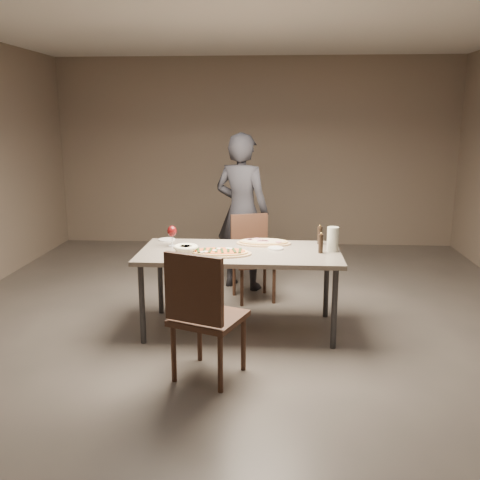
# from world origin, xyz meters

# --- Properties ---
(room) EXTENTS (7.00, 7.00, 7.00)m
(room) POSITION_xyz_m (0.00, 0.00, 1.40)
(room) COLOR #5E5751
(room) RESTS_ON ground
(dining_table) EXTENTS (1.80, 0.90, 0.75)m
(dining_table) POSITION_xyz_m (0.00, 0.00, 0.69)
(dining_table) COLOR gray
(dining_table) RESTS_ON ground
(zucchini_pizza) EXTENTS (0.57, 0.31, 0.05)m
(zucchini_pizza) POSITION_xyz_m (-0.17, -0.13, 0.77)
(zucchini_pizza) COLOR tan
(zucchini_pizza) RESTS_ON dining_table
(ham_pizza) EXTENTS (0.51, 0.29, 0.04)m
(ham_pizza) POSITION_xyz_m (0.20, 0.28, 0.77)
(ham_pizza) COLOR tan
(ham_pizza) RESTS_ON dining_table
(bread_basket) EXTENTS (0.22, 0.22, 0.08)m
(bread_basket) POSITION_xyz_m (-0.47, -0.14, 0.80)
(bread_basket) COLOR #ECE7C0
(bread_basket) RESTS_ON dining_table
(oil_dish) EXTENTS (0.14, 0.14, 0.02)m
(oil_dish) POSITION_xyz_m (0.32, 0.08, 0.76)
(oil_dish) COLOR white
(oil_dish) RESTS_ON dining_table
(pepper_mill_left) EXTENTS (0.05, 0.05, 0.19)m
(pepper_mill_left) POSITION_xyz_m (0.73, 0.31, 0.84)
(pepper_mill_left) COLOR black
(pepper_mill_left) RESTS_ON dining_table
(pepper_mill_right) EXTENTS (0.05, 0.05, 0.19)m
(pepper_mill_right) POSITION_xyz_m (0.72, -0.03, 0.84)
(pepper_mill_right) COLOR black
(pepper_mill_right) RESTS_ON dining_table
(carafe) EXTENTS (0.11, 0.11, 0.22)m
(carafe) POSITION_xyz_m (0.83, 0.05, 0.86)
(carafe) COLOR silver
(carafe) RESTS_ON dining_table
(wine_glass) EXTENTS (0.09, 0.09, 0.19)m
(wine_glass) POSITION_xyz_m (-0.64, 0.14, 0.89)
(wine_glass) COLOR silver
(wine_glass) RESTS_ON dining_table
(side_plate) EXTENTS (0.16, 0.16, 0.01)m
(side_plate) POSITION_xyz_m (-0.74, 0.38, 0.76)
(side_plate) COLOR white
(side_plate) RESTS_ON dining_table
(chair_near) EXTENTS (0.61, 0.61, 1.00)m
(chair_near) POSITION_xyz_m (-0.20, -1.02, 0.56)
(chair_near) COLOR #3A2318
(chair_near) RESTS_ON ground
(chair_far) EXTENTS (0.54, 0.54, 0.90)m
(chair_far) POSITION_xyz_m (0.06, 0.92, 0.51)
(chair_far) COLOR #3A2318
(chair_far) RESTS_ON ground
(diner) EXTENTS (0.76, 0.64, 1.77)m
(diner) POSITION_xyz_m (-0.06, 1.27, 0.88)
(diner) COLOR black
(diner) RESTS_ON ground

